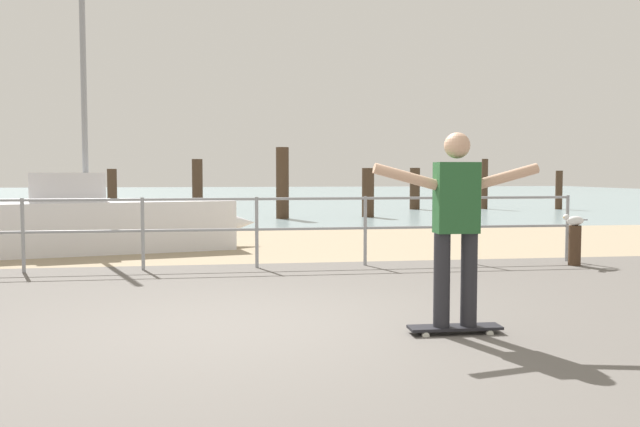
{
  "coord_description": "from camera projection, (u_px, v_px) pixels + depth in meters",
  "views": [
    {
      "loc": [
        -0.36,
        -5.85,
        1.39
      ],
      "look_at": [
        0.79,
        2.0,
        0.9
      ],
      "focal_mm": 36.62,
      "sensor_mm": 36.0,
      "label": 1
    }
  ],
  "objects": [
    {
      "name": "skateboard",
      "position": [
        455.0,
        328.0,
        5.58
      ],
      "size": [
        0.8,
        0.22,
        0.08
      ],
      "color": "black",
      "rests_on": "ground"
    },
    {
      "name": "sea_surface",
      "position": [
        230.0,
        196.0,
        40.48
      ],
      "size": [
        72.0,
        50.0,
        0.04
      ],
      "primitive_type": "cube",
      "color": "#849EA3",
      "rests_on": "ground"
    },
    {
      "name": "skateboarder",
      "position": [
        456.0,
        217.0,
        5.52
      ],
      "size": [
        1.45,
        0.22,
        1.65
      ],
      "color": "#26262B",
      "rests_on": "skateboard"
    },
    {
      "name": "groyne_post_5",
      "position": [
        485.0,
        184.0,
        24.99
      ],
      "size": [
        0.24,
        0.24,
        1.94
      ],
      "primitive_type": "cylinder",
      "color": "#422D1E",
      "rests_on": "ground"
    },
    {
      "name": "railing_fence",
      "position": [
        200.0,
        222.0,
        9.32
      ],
      "size": [
        11.3,
        0.05,
        1.05
      ],
      "color": "gray",
      "rests_on": "ground"
    },
    {
      "name": "groyne_post_3",
      "position": [
        368.0,
        193.0,
        20.42
      ],
      "size": [
        0.38,
        0.38,
        1.55
      ],
      "primitive_type": "cylinder",
      "color": "#422D1E",
      "rests_on": "ground"
    },
    {
      "name": "beach_strip",
      "position": [
        243.0,
        244.0,
        12.83
      ],
      "size": [
        24.0,
        6.0,
        0.04
      ],
      "primitive_type": "cube",
      "color": "tan",
      "rests_on": "ground"
    },
    {
      "name": "seagull",
      "position": [
        574.0,
        220.0,
        9.66
      ],
      "size": [
        0.48,
        0.24,
        0.18
      ],
      "color": "white",
      "rests_on": "bollard_short"
    },
    {
      "name": "groyne_post_0",
      "position": [
        112.0,
        192.0,
        21.66
      ],
      "size": [
        0.31,
        0.31,
        1.54
      ],
      "primitive_type": "cylinder",
      "color": "#422D1E",
      "rests_on": "ground"
    },
    {
      "name": "groyne_post_4",
      "position": [
        415.0,
        189.0,
        24.78
      ],
      "size": [
        0.38,
        0.38,
        1.59
      ],
      "primitive_type": "cylinder",
      "color": "#422D1E",
      "rests_on": "ground"
    },
    {
      "name": "groyne_post_6",
      "position": [
        559.0,
        190.0,
        24.79
      ],
      "size": [
        0.26,
        0.26,
        1.49
      ],
      "primitive_type": "cylinder",
      "color": "#422D1E",
      "rests_on": "ground"
    },
    {
      "name": "bollard_short",
      "position": [
        575.0,
        246.0,
        9.69
      ],
      "size": [
        0.18,
        0.18,
        0.62
      ],
      "primitive_type": "cylinder",
      "color": "#422D1E",
      "rests_on": "ground"
    },
    {
      "name": "ground_plane",
      "position": [
        274.0,
        357.0,
        4.93
      ],
      "size": [
        24.0,
        10.0,
        0.04
      ],
      "primitive_type": "cube",
      "color": "#605B56",
      "rests_on": "ground"
    },
    {
      "name": "sailboat",
      "position": [
        114.0,
        223.0,
        11.55
      ],
      "size": [
        5.07,
        2.39,
        4.5
      ],
      "color": "silver",
      "rests_on": "ground"
    },
    {
      "name": "groyne_post_2",
      "position": [
        282.0,
        183.0,
        19.69
      ],
      "size": [
        0.39,
        0.39,
        2.17
      ],
      "primitive_type": "cylinder",
      "color": "#422D1E",
      "rests_on": "ground"
    },
    {
      "name": "groyne_post_1",
      "position": [
        197.0,
        185.0,
        23.88
      ],
      "size": [
        0.39,
        0.39,
        1.91
      ],
      "primitive_type": "cylinder",
      "color": "#422D1E",
      "rests_on": "ground"
    }
  ]
}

